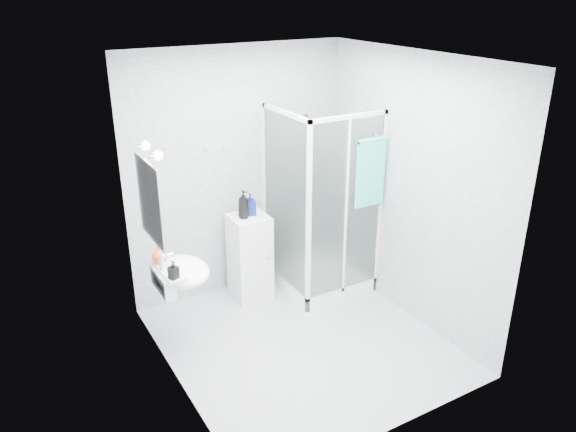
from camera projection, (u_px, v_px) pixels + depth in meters
room at (304, 215)px, 4.80m from camera, size 2.40×2.60×2.60m
shower_enclosure at (318, 252)px, 6.05m from camera, size 0.90×0.95×2.00m
wall_basin at (180, 273)px, 4.89m from camera, size 0.46×0.56×0.35m
mirror at (150, 202)px, 4.53m from camera, size 0.02×0.60×0.70m
vanity_lights at (151, 151)px, 4.39m from camera, size 0.10×0.40×0.08m
wall_hooks at (216, 148)px, 5.56m from camera, size 0.23×0.06×0.03m
storage_cabinet at (250, 257)px, 5.91m from camera, size 0.39×0.41×0.93m
hand_towel at (371, 171)px, 5.50m from camera, size 0.33×0.05×0.70m
shampoo_bottle_a at (243, 204)px, 5.64m from camera, size 0.15×0.15×0.29m
shampoo_bottle_b at (250, 204)px, 5.73m from camera, size 0.13×0.13×0.23m
soap_dispenser_orange at (159, 253)px, 4.90m from camera, size 0.14×0.14×0.18m
soap_dispenser_black at (173, 270)px, 4.63m from camera, size 0.09×0.09×0.16m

